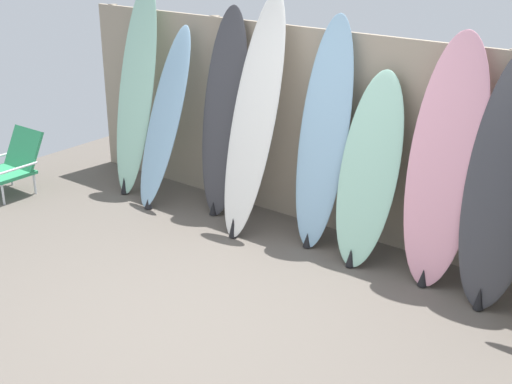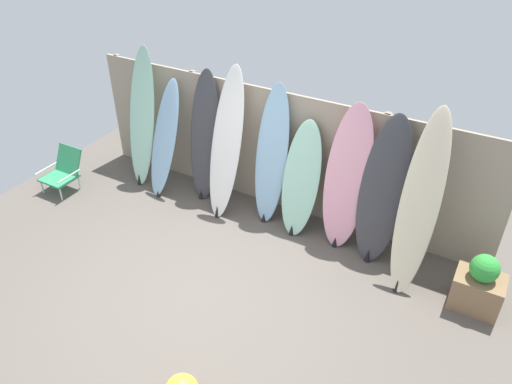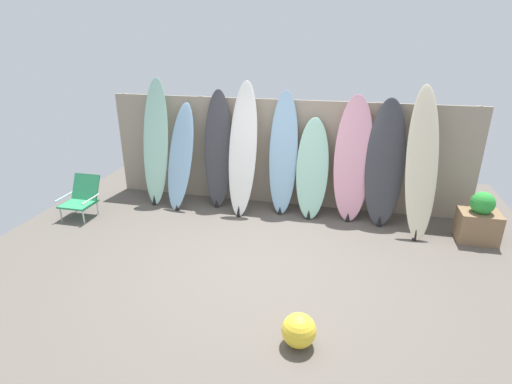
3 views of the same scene
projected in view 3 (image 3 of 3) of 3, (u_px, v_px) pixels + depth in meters
ground at (257, 260)px, 5.25m from camera, size 7.68×7.68×0.00m
fence_back at (284, 153)px, 6.74m from camera, size 6.08×0.11×1.80m
surfboard_seafoam_0 at (156, 143)px, 6.81m from camera, size 0.48×0.62×2.12m
surfboard_skyblue_1 at (181, 157)px, 6.70m from camera, size 0.52×0.73×1.73m
surfboard_charcoal_2 at (218, 150)px, 6.69m from camera, size 0.51×0.49×1.95m
surfboard_white_3 at (243, 150)px, 6.42m from camera, size 0.47×0.73×2.10m
surfboard_skyblue_4 at (283, 155)px, 6.43m from camera, size 0.48×0.51×1.96m
surfboard_seafoam_5 at (312, 170)px, 6.34m from camera, size 0.54×0.56×1.57m
surfboard_pink_6 at (353, 160)px, 6.18m from camera, size 0.59×0.48×1.94m
surfboard_charcoal_7 at (385, 164)px, 6.05m from camera, size 0.59×0.57×1.91m
surfboard_cream_8 at (422, 163)px, 5.72m from camera, size 0.50×0.93×2.13m
beach_chair at (82, 196)px, 6.48m from camera, size 0.50×0.57×0.64m
planter_box at (479, 220)px, 5.66m from camera, size 0.54×0.41×0.74m
beach_ball at (299, 330)px, 3.77m from camera, size 0.33×0.33×0.33m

